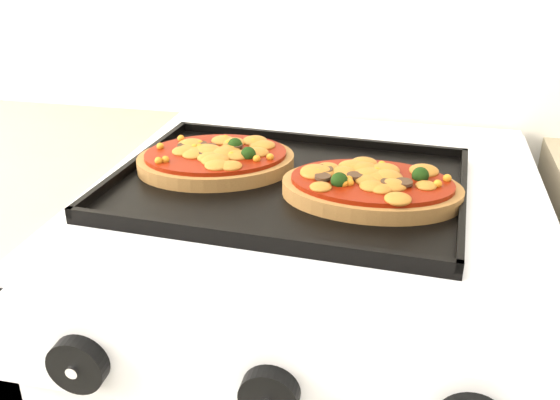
% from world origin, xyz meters
% --- Properties ---
extents(control_panel, '(0.60, 0.02, 0.09)m').
position_xyz_m(control_panel, '(-0.03, 1.39, 0.85)').
color(control_panel, white).
rests_on(control_panel, stove).
extents(knob_left, '(0.06, 0.02, 0.06)m').
position_xyz_m(knob_left, '(-0.20, 1.37, 0.85)').
color(knob_left, black).
rests_on(knob_left, control_panel).
extents(knob_center, '(0.05, 0.02, 0.05)m').
position_xyz_m(knob_center, '(-0.02, 1.37, 0.85)').
color(knob_center, black).
rests_on(knob_center, control_panel).
extents(baking_tray, '(0.46, 0.36, 0.02)m').
position_xyz_m(baking_tray, '(-0.06, 1.68, 0.92)').
color(baking_tray, black).
rests_on(baking_tray, stove).
extents(pizza_left, '(0.25, 0.22, 0.03)m').
position_xyz_m(pizza_left, '(-0.17, 1.71, 0.94)').
color(pizza_left, '#A56839').
rests_on(pizza_left, baking_tray).
extents(pizza_right, '(0.22, 0.15, 0.03)m').
position_xyz_m(pizza_right, '(0.04, 1.66, 0.94)').
color(pizza_right, '#A56839').
rests_on(pizza_right, baking_tray).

